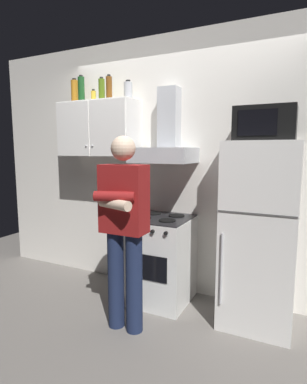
# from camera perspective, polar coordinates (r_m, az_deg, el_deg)

# --- Properties ---
(ground_plane) EXTENTS (7.00, 7.00, 0.00)m
(ground_plane) POSITION_cam_1_polar(r_m,az_deg,el_deg) (3.17, 0.00, -21.05)
(ground_plane) COLOR slate
(back_wall_tiled) EXTENTS (4.80, 0.10, 2.70)m
(back_wall_tiled) POSITION_cam_1_polar(r_m,az_deg,el_deg) (3.34, 4.51, 4.67)
(back_wall_tiled) COLOR silver
(back_wall_tiled) RESTS_ON ground_plane
(upper_cabinet) EXTENTS (0.90, 0.37, 0.60)m
(upper_cabinet) POSITION_cam_1_polar(r_m,az_deg,el_deg) (3.55, -9.97, 11.22)
(upper_cabinet) COLOR white
(stove_oven) EXTENTS (0.60, 0.62, 0.87)m
(stove_oven) POSITION_cam_1_polar(r_m,az_deg,el_deg) (3.22, 1.15, -12.15)
(stove_oven) COLOR white
(stove_oven) RESTS_ON ground_plane
(range_hood) EXTENTS (0.60, 0.44, 0.75)m
(range_hood) POSITION_cam_1_polar(r_m,az_deg,el_deg) (3.14, 2.19, 9.01)
(range_hood) COLOR #B7BABF
(refrigerator) EXTENTS (0.60, 0.62, 1.60)m
(refrigerator) POSITION_cam_1_polar(r_m,az_deg,el_deg) (2.86, 18.88, -7.41)
(refrigerator) COLOR white
(refrigerator) RESTS_ON ground_plane
(microwave) EXTENTS (0.48, 0.37, 0.28)m
(microwave) POSITION_cam_1_polar(r_m,az_deg,el_deg) (2.80, 19.78, 11.64)
(microwave) COLOR black
(microwave) RESTS_ON refrigerator
(person_standing) EXTENTS (0.38, 0.33, 1.64)m
(person_standing) POSITION_cam_1_polar(r_m,az_deg,el_deg) (2.59, -5.46, -6.30)
(person_standing) COLOR #192342
(person_standing) RESTS_ON ground_plane
(bottle_beer_brown) EXTENTS (0.06, 0.06, 0.26)m
(bottle_beer_brown) POSITION_cam_1_polar(r_m,az_deg,el_deg) (3.49, -8.14, 18.32)
(bottle_beer_brown) COLOR brown
(bottle_beer_brown) RESTS_ON upper_cabinet
(bottle_olive_oil) EXTENTS (0.07, 0.07, 0.26)m
(bottle_olive_oil) POSITION_cam_1_polar(r_m,az_deg,el_deg) (3.60, -9.48, 17.95)
(bottle_olive_oil) COLOR #4C6B19
(bottle_olive_oil) RESTS_ON upper_cabinet
(bottle_canister_steel) EXTENTS (0.09, 0.09, 0.20)m
(bottle_canister_steel) POSITION_cam_1_polar(r_m,az_deg,el_deg) (3.43, -4.67, 18.03)
(bottle_canister_steel) COLOR #B2B5BA
(bottle_canister_steel) RESTS_ON upper_cabinet
(bottle_spice_jar) EXTENTS (0.05, 0.05, 0.13)m
(bottle_spice_jar) POSITION_cam_1_polar(r_m,az_deg,el_deg) (3.59, -10.94, 16.90)
(bottle_spice_jar) COLOR gold
(bottle_spice_jar) RESTS_ON upper_cabinet
(bottle_wine_green) EXTENTS (0.07, 0.07, 0.30)m
(bottle_wine_green) POSITION_cam_1_polar(r_m,az_deg,el_deg) (3.76, -13.09, 17.76)
(bottle_wine_green) COLOR #19471E
(bottle_wine_green) RESTS_ON upper_cabinet
(bottle_liquor_amber) EXTENTS (0.08, 0.08, 0.28)m
(bottle_liquor_amber) POSITION_cam_1_polar(r_m,az_deg,el_deg) (3.85, -14.25, 17.34)
(bottle_liquor_amber) COLOR #B7721E
(bottle_liquor_amber) RESTS_ON upper_cabinet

